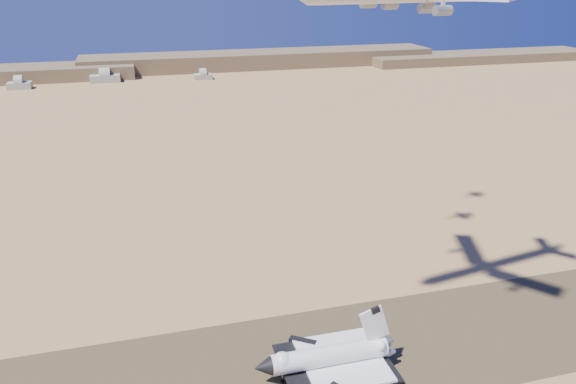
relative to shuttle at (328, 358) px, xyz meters
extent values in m
plane|color=tan|center=(-12.73, 6.62, -5.44)|extent=(1200.00, 1200.00, 0.00)
cube|color=brown|center=(-12.73, 6.62, -5.41)|extent=(600.00, 50.00, 0.06)
cube|color=brown|center=(107.27, 546.62, 3.56)|extent=(420.00, 60.00, 18.00)
cube|color=brown|center=(387.27, 516.62, 0.06)|extent=(300.00, 60.00, 11.00)
cube|color=#A8A594|center=(-152.73, 476.62, -2.19)|extent=(22.00, 14.00, 6.50)
cube|color=#A8A594|center=(-72.73, 491.62, -1.69)|extent=(30.00, 15.00, 7.50)
cube|color=#A8A594|center=(27.27, 481.62, -2.69)|extent=(19.00, 12.50, 5.50)
cylinder|color=white|center=(0.09, 0.00, 0.77)|extent=(33.15, 5.93, 5.80)
cone|color=black|center=(-18.75, 0.07, 0.77)|extent=(4.68, 5.53, 5.51)
sphere|color=white|center=(-13.37, 0.05, 1.60)|extent=(5.38, 5.38, 5.38)
cube|color=white|center=(4.23, -0.02, -1.61)|extent=(22.87, 24.94, 0.93)
cube|color=black|center=(2.16, -0.01, -2.08)|extent=(31.16, 24.97, 0.52)
cube|color=white|center=(13.55, -0.05, 8.84)|extent=(9.60, 0.76, 11.93)
cylinder|color=gray|center=(-13.37, 0.05, -3.79)|extent=(0.37, 0.37, 3.31)
cylinder|color=black|center=(-13.37, 0.05, -4.87)|extent=(1.14, 0.47, 1.14)
cylinder|color=gray|center=(6.28, -5.20, -3.79)|extent=(0.37, 0.37, 3.31)
cylinder|color=black|center=(6.28, -5.20, -4.87)|extent=(1.14, 0.47, 1.14)
cylinder|color=gray|center=(6.32, 5.15, -3.79)|extent=(0.37, 0.37, 3.31)
cylinder|color=black|center=(6.32, 5.15, -4.87)|extent=(1.14, 0.47, 1.14)
cylinder|color=gray|center=(26.64, 9.27, 93.10)|extent=(4.84, 3.04, 2.35)
cylinder|color=gray|center=(26.14, 0.95, 93.10)|extent=(4.84, 3.04, 2.35)
cylinder|color=gray|center=(24.06, 25.35, 93.10)|extent=(4.84, 3.04, 2.35)
cylinder|color=gray|center=(20.99, 33.11, 93.10)|extent=(4.84, 3.04, 2.35)
imported|color=#CB680B|center=(4.62, -6.10, -4.55)|extent=(0.49, 0.66, 1.67)
imported|color=#CB680B|center=(9.59, -7.22, -4.48)|extent=(0.69, 0.97, 1.81)
camera|label=1|loc=(-45.64, -122.37, 101.58)|focal=35.00mm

